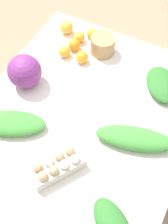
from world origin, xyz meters
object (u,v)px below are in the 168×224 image
object	(u,v)px
greens_bunch_scallion	(163,84)
orange_3	(66,27)
greens_bunch_kale	(135,138)
orange_4	(92,33)
egg_carton	(57,166)
cabbage_purple	(25,71)
orange_0	(64,52)
greens_bunch_chard	(11,123)
orange_5	(79,37)
orange_1	(74,45)
orange_2	(82,57)
paper_bag	(103,45)

from	to	relation	value
greens_bunch_scallion	orange_3	bearing A→B (deg)	-102.98
greens_bunch_kale	orange_3	size ratio (longest dim) A/B	4.60
orange_3	orange_4	distance (m)	0.16
orange_4	egg_carton	bearing A→B (deg)	16.49
cabbage_purple	orange_0	bearing A→B (deg)	162.79
greens_bunch_chard	orange_5	world-z (taller)	greens_bunch_chard
egg_carton	greens_bunch_kale	size ratio (longest dim) A/B	0.72
orange_1	cabbage_purple	bearing A→B (deg)	-17.67
orange_1	orange_0	bearing A→B (deg)	-19.34
greens_bunch_scallion	orange_2	xyz separation A→B (m)	(0.02, -0.47, 0.00)
orange_2	orange_4	xyz separation A→B (m)	(-0.21, -0.04, -0.00)
orange_0	orange_4	xyz separation A→B (m)	(-0.21, 0.07, -0.00)
cabbage_purple	orange_3	size ratio (longest dim) A/B	2.24
cabbage_purple	greens_bunch_scallion	size ratio (longest dim) A/B	0.72
cabbage_purple	orange_5	world-z (taller)	cabbage_purple
greens_bunch_scallion	orange_3	xyz separation A→B (m)	(-0.15, -0.67, 0.01)
paper_bag	orange_1	size ratio (longest dim) A/B	2.00
greens_bunch_kale	orange_4	world-z (taller)	greens_bunch_kale
orange_4	orange_2	bearing A→B (deg)	11.44
orange_5	cabbage_purple	bearing A→B (deg)	-14.02
greens_bunch_chard	orange_3	bearing A→B (deg)	-172.62
orange_0	cabbage_purple	bearing A→B (deg)	-17.21
greens_bunch_scallion	orange_4	size ratio (longest dim) A/B	3.89
orange_2	cabbage_purple	bearing A→B (deg)	-35.20
greens_bunch_scallion	orange_0	size ratio (longest dim) A/B	3.67
cabbage_purple	greens_bunch_scallion	world-z (taller)	cabbage_purple
cabbage_purple	orange_1	size ratio (longest dim) A/B	2.55
greens_bunch_scallion	orange_4	world-z (taller)	same
orange_0	orange_4	world-z (taller)	orange_0
egg_carton	orange_3	size ratio (longest dim) A/B	3.29
cabbage_purple	orange_0	size ratio (longest dim) A/B	2.63
greens_bunch_chard	orange_1	world-z (taller)	orange_1
paper_bag	orange_4	xyz separation A→B (m)	(-0.08, -0.11, -0.02)
paper_bag	orange_3	world-z (taller)	paper_bag
cabbage_purple	greens_bunch_chard	world-z (taller)	cabbage_purple
orange_3	orange_5	distance (m)	0.11
greens_bunch_chard	orange_4	world-z (taller)	greens_bunch_chard
cabbage_purple	greens_bunch_kale	distance (m)	0.67
greens_bunch_kale	greens_bunch_chard	world-z (taller)	greens_bunch_kale
orange_1	paper_bag	bearing A→B (deg)	110.85
orange_1	orange_3	xyz separation A→B (m)	(-0.11, -0.11, 0.01)
orange_3	cabbage_purple	bearing A→B (deg)	0.39
paper_bag	greens_bunch_kale	xyz separation A→B (m)	(0.48, 0.40, -0.02)
greens_bunch_scallion	orange_1	bearing A→B (deg)	-94.83
orange_2	orange_5	xyz separation A→B (m)	(-0.14, -0.09, -0.00)
orange_2	orange_4	world-z (taller)	orange_2
orange_0	orange_3	distance (m)	0.20
orange_1	orange_2	xyz separation A→B (m)	(0.07, 0.09, 0.00)
orange_4	orange_1	bearing A→B (deg)	-17.28
orange_0	paper_bag	bearing A→B (deg)	126.36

